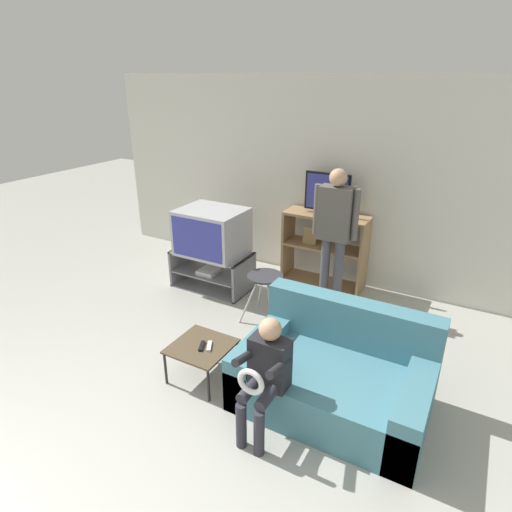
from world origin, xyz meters
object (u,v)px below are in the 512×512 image
television_main (212,232)px  folding_stool (265,282)px  media_shelf (324,249)px  tv_stand (212,270)px  person_standing_adult (335,225)px  person_seated_child (265,371)px  couch (335,376)px  remote_control_white (209,346)px  television_flat (327,195)px  remote_control_black (202,346)px  snack_table (201,348)px

television_main → folding_stool: size_ratio=1.42×
folding_stool → media_shelf: bearing=78.9°
tv_stand → media_shelf: (1.21, 0.80, 0.25)m
person_standing_adult → person_seated_child: 2.26m
folding_stool → couch: (1.14, -0.89, -0.21)m
remote_control_white → couch: bearing=-15.0°
television_flat → remote_control_black: (-0.22, -2.39, -0.85)m
folding_stool → remote_control_white: size_ratio=3.89×
television_flat → remote_control_white: bearing=-93.8°
person_standing_adult → remote_control_black: bearing=-104.5°
television_main → television_flat: television_flat is taller
snack_table → remote_control_white: size_ratio=3.57×
tv_stand → couch: couch is taller
media_shelf → person_standing_adult: (0.27, -0.45, 0.51)m
person_standing_adult → media_shelf: bearing=120.7°
couch → person_seated_child: bearing=-122.4°
tv_stand → folding_stool: (0.98, -0.38, 0.23)m
tv_stand → remote_control_black: bearing=-58.0°
television_main → person_seated_child: (1.74, -1.84, -0.21)m
person_seated_child → couch: bearing=57.6°
media_shelf → folding_stool: media_shelf is taller
folding_stool → television_flat: bearing=79.8°
television_main → television_flat: (1.18, 0.82, 0.43)m
tv_stand → person_seated_child: 2.56m
remote_control_white → couch: couch is taller
tv_stand → snack_table: size_ratio=1.93×
folding_stool → remote_control_black: folding_stool is taller
remote_control_black → person_seated_child: 0.84m
television_flat → tv_stand: bearing=-145.6°
media_shelf → person_standing_adult: 0.73m
television_main → remote_control_white: bearing=-56.6°
tv_stand → television_main: 0.53m
couch → tv_stand: bearing=149.1°
television_main → couch: bearing=-31.2°
tv_stand → television_flat: size_ratio=1.72×
tv_stand → snack_table: bearing=-58.3°
media_shelf → folding_stool: bearing=-101.1°
media_shelf → remote_control_black: 2.39m
remote_control_black → television_main: bearing=97.3°
tv_stand → television_flat: (1.20, 0.82, 0.97)m
media_shelf → couch: bearing=-66.4°
television_flat → snack_table: 2.55m
media_shelf → person_seated_child: person_seated_child is taller
remote_control_black → person_seated_child: size_ratio=0.15×
tv_stand → folding_stool: bearing=-21.3°
tv_stand → couch: bearing=-30.9°
media_shelf → person_seated_child: bearing=-78.4°
remote_control_black → remote_control_white: size_ratio=1.00×
remote_control_white → person_seated_child: (0.72, -0.30, 0.21)m
television_main → remote_control_black: (0.96, -1.57, -0.42)m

